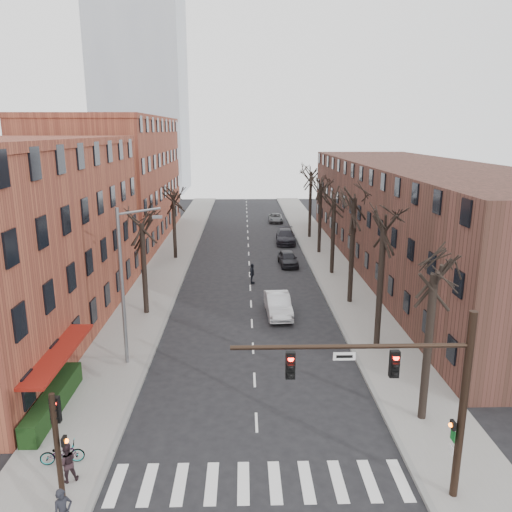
{
  "coord_description": "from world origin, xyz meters",
  "views": [
    {
      "loc": [
        -0.53,
        -16.19,
        12.97
      ],
      "look_at": [
        0.36,
        19.2,
        4.0
      ],
      "focal_mm": 35.0,
      "sensor_mm": 36.0,
      "label": 1
    }
  ],
  "objects": [
    {
      "name": "silver_sedan",
      "position": [
        1.91,
        17.61,
        0.78
      ],
      "size": [
        1.91,
        4.84,
        1.57
      ],
      "primitive_type": "imported",
      "rotation": [
        0.0,
        0.0,
        0.05
      ],
      "color": "silver",
      "rests_on": "ground"
    },
    {
      "name": "parked_car_far",
      "position": [
        4.12,
        54.97,
        0.6
      ],
      "size": [
        2.08,
        4.36,
        1.2
      ],
      "primitive_type": "imported",
      "rotation": [
        0.0,
        0.0,
        -0.02
      ],
      "color": "#5A5D61",
      "rests_on": "ground"
    },
    {
      "name": "pedestrian_crossing",
      "position": [
        0.18,
        25.26,
        0.89
      ],
      "size": [
        0.56,
        1.09,
        1.78
      ],
      "primitive_type": "imported",
      "rotation": [
        0.0,
        0.0,
        1.45
      ],
      "color": "black",
      "rests_on": "ground"
    },
    {
      "name": "pedestrian_b",
      "position": [
        -7.19,
        0.11,
        0.92
      ],
      "size": [
        0.93,
        0.85,
        1.55
      ],
      "primitive_type": "imported",
      "rotation": [
        0.0,
        0.0,
        3.59
      ],
      "color": "black",
      "rests_on": "sidewalk_left"
    },
    {
      "name": "sidewalk_right",
      "position": [
        8.0,
        35.0,
        0.07
      ],
      "size": [
        4.0,
        90.0,
        0.15
      ],
      "primitive_type": "cube",
      "color": "gray",
      "rests_on": "ground"
    },
    {
      "name": "building_left_far",
      "position": [
        -16.0,
        44.0,
        7.0
      ],
      "size": [
        12.0,
        28.0,
        14.0
      ],
      "primitive_type": "cube",
      "color": "brown",
      "rests_on": "ground"
    },
    {
      "name": "tree_right_b",
      "position": [
        7.6,
        12.0,
        0.0
      ],
      "size": [
        5.2,
        5.2,
        10.8
      ],
      "primitive_type": null,
      "color": "black",
      "rests_on": "ground"
    },
    {
      "name": "building_right",
      "position": [
        16.0,
        30.0,
        5.0
      ],
      "size": [
        12.0,
        50.0,
        10.0
      ],
      "primitive_type": "cube",
      "color": "#512E26",
      "rests_on": "ground"
    },
    {
      "name": "tree_left_a",
      "position": [
        -7.6,
        18.0,
        0.0
      ],
      "size": [
        5.2,
        5.2,
        9.5
      ],
      "primitive_type": null,
      "color": "black",
      "rests_on": "ground"
    },
    {
      "name": "ground",
      "position": [
        0.0,
        0.0,
        0.0
      ],
      "size": [
        160.0,
        160.0,
        0.0
      ],
      "primitive_type": "plane",
      "color": "black",
      "rests_on": "ground"
    },
    {
      "name": "tree_right_c",
      "position": [
        7.6,
        20.0,
        0.0
      ],
      "size": [
        5.2,
        5.2,
        11.6
      ],
      "primitive_type": null,
      "color": "black",
      "rests_on": "ground"
    },
    {
      "name": "streetlight",
      "position": [
        -7.03,
        10.0,
        5.01
      ],
      "size": [
        2.45,
        0.22,
        9.03
      ],
      "color": "slate",
      "rests_on": "ground"
    },
    {
      "name": "building_left_near",
      "position": [
        -16.0,
        15.0,
        6.0
      ],
      "size": [
        12.0,
        26.0,
        12.0
      ],
      "primitive_type": "cube",
      "color": "brown",
      "rests_on": "ground"
    },
    {
      "name": "parked_car_mid",
      "position": [
        4.41,
        41.16,
        0.79
      ],
      "size": [
        2.49,
        5.55,
        1.58
      ],
      "primitive_type": "imported",
      "rotation": [
        0.0,
        0.0,
        -0.05
      ],
      "color": "black",
      "rests_on": "ground"
    },
    {
      "name": "bicycle",
      "position": [
        -7.75,
        1.14,
        0.59
      ],
      "size": [
        1.77,
        0.87,
        0.89
      ],
      "primitive_type": "imported",
      "rotation": [
        0.0,
        0.0,
        1.74
      ],
      "color": "gray",
      "rests_on": "sidewalk_left"
    },
    {
      "name": "tree_right_a",
      "position": [
        7.6,
        4.0,
        0.0
      ],
      "size": [
        5.2,
        5.2,
        10.0
      ],
      "primitive_type": null,
      "color": "black",
      "rests_on": "ground"
    },
    {
      "name": "tree_left_b",
      "position": [
        -7.6,
        34.0,
        0.0
      ],
      "size": [
        5.2,
        5.2,
        9.5
      ],
      "primitive_type": null,
      "color": "black",
      "rests_on": "ground"
    },
    {
      "name": "signal_pole_left",
      "position": [
        -6.99,
        -0.95,
        2.61
      ],
      "size": [
        0.47,
        0.44,
        4.4
      ],
      "color": "black",
      "rests_on": "ground"
    },
    {
      "name": "sidewalk_left",
      "position": [
        -8.0,
        35.0,
        0.07
      ],
      "size": [
        4.0,
        90.0,
        0.15
      ],
      "primitive_type": "cube",
      "color": "gray",
      "rests_on": "ground"
    },
    {
      "name": "hedge",
      "position": [
        -9.5,
        5.0,
        0.65
      ],
      "size": [
        0.8,
        6.0,
        1.0
      ],
      "primitive_type": "cube",
      "color": "#193211",
      "rests_on": "sidewalk_left"
    },
    {
      "name": "awning_left",
      "position": [
        -9.4,
        6.0,
        0.0
      ],
      "size": [
        1.2,
        7.0,
        0.15
      ],
      "primitive_type": "cube",
      "color": "maroon",
      "rests_on": "ground"
    },
    {
      "name": "office_tower",
      "position": [
        -22.0,
        95.0,
        30.0
      ],
      "size": [
        18.0,
        18.0,
        60.0
      ],
      "primitive_type": "cube",
      "color": "#B2B7BF",
      "rests_on": "ground"
    },
    {
      "name": "tree_right_d",
      "position": [
        7.6,
        28.0,
        0.0
      ],
      "size": [
        5.2,
        5.2,
        10.0
      ],
      "primitive_type": null,
      "color": "black",
      "rests_on": "ground"
    },
    {
      "name": "tree_right_f",
      "position": [
        7.6,
        44.0,
        0.0
      ],
      "size": [
        5.2,
        5.2,
        11.6
      ],
      "primitive_type": null,
      "color": "black",
      "rests_on": "ground"
    },
    {
      "name": "signal_mast_arm",
      "position": [
        5.45,
        -1.0,
        4.4
      ],
      "size": [
        8.14,
        0.3,
        7.2
      ],
      "color": "black",
      "rests_on": "ground"
    },
    {
      "name": "parked_car_near",
      "position": [
        3.8,
        31.14,
        0.71
      ],
      "size": [
        1.97,
        4.3,
        1.43
      ],
      "primitive_type": "imported",
      "rotation": [
        0.0,
        0.0,
        0.07
      ],
      "color": "black",
      "rests_on": "ground"
    },
    {
      "name": "tree_right_e",
      "position": [
        7.6,
        36.0,
        0.0
      ],
      "size": [
        5.2,
        5.2,
        10.8
      ],
      "primitive_type": null,
      "color": "black",
      "rests_on": "ground"
    }
  ]
}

